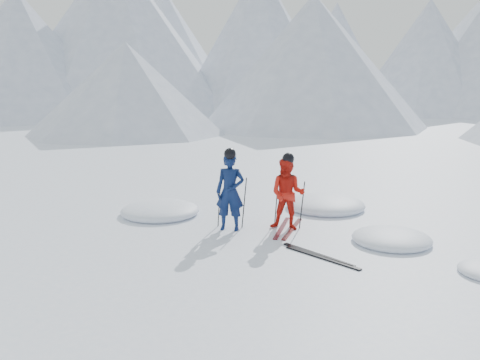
# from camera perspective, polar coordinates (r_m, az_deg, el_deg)

# --- Properties ---
(ground) EXTENTS (160.00, 160.00, 0.00)m
(ground) POSITION_cam_1_polar(r_m,az_deg,el_deg) (10.53, 8.53, -6.91)
(ground) COLOR white
(ground) RESTS_ON ground
(mountain_range) EXTENTS (106.15, 62.94, 15.53)m
(mountain_range) POSITION_cam_1_polar(r_m,az_deg,el_deg) (45.59, 22.61, 14.70)
(mountain_range) COLOR #B2BCD1
(mountain_range) RESTS_ON ground
(skier_blue) EXTENTS (0.67, 0.48, 1.71)m
(skier_blue) POSITION_cam_1_polar(r_m,az_deg,el_deg) (11.04, -1.12, -1.35)
(skier_blue) COLOR #0B1A44
(skier_blue) RESTS_ON ground
(skier_red) EXTENTS (0.78, 0.61, 1.60)m
(skier_red) POSITION_cam_1_polar(r_m,az_deg,el_deg) (11.15, 5.37, -1.56)
(skier_red) COLOR red
(skier_red) RESTS_ON ground
(pole_blue_left) EXTENTS (0.12, 0.08, 1.14)m
(pole_blue_left) POSITION_cam_1_polar(r_m,az_deg,el_deg) (11.34, -2.34, -2.50)
(pole_blue_left) COLOR black
(pole_blue_left) RESTS_ON ground
(pole_blue_right) EXTENTS (0.12, 0.07, 1.14)m
(pole_blue_right) POSITION_cam_1_polar(r_m,az_deg,el_deg) (11.27, 0.48, -2.57)
(pole_blue_right) COLOR black
(pole_blue_right) RESTS_ON ground
(pole_red_left) EXTENTS (0.11, 0.09, 1.06)m
(pole_red_left) POSITION_cam_1_polar(r_m,az_deg,el_deg) (11.51, 4.11, -2.50)
(pole_red_left) COLOR black
(pole_red_left) RESTS_ON ground
(pole_red_right) EXTENTS (0.11, 0.08, 1.06)m
(pole_red_right) POSITION_cam_1_polar(r_m,az_deg,el_deg) (11.30, 6.98, -2.81)
(pole_red_right) COLOR black
(pole_red_right) RESTS_ON ground
(ski_worn_left) EXTENTS (0.16, 1.70, 0.03)m
(ski_worn_left) POSITION_cam_1_polar(r_m,az_deg,el_deg) (11.37, 4.70, -5.38)
(ski_worn_left) COLOR black
(ski_worn_left) RESTS_ON ground
(ski_worn_right) EXTENTS (0.14, 1.70, 0.03)m
(ski_worn_right) POSITION_cam_1_polar(r_m,az_deg,el_deg) (11.33, 5.89, -5.47)
(ski_worn_right) COLOR black
(ski_worn_right) RESTS_ON ground
(ski_loose_a) EXTENTS (1.48, 1.00, 0.03)m
(ski_loose_a) POSITION_cam_1_polar(r_m,az_deg,el_deg) (9.78, 8.69, -8.27)
(ski_loose_a) COLOR black
(ski_loose_a) RESTS_ON ground
(ski_loose_b) EXTENTS (1.51, 0.95, 0.03)m
(ski_loose_b) POSITION_cam_1_polar(r_m,az_deg,el_deg) (9.62, 9.17, -8.60)
(ski_loose_b) COLOR black
(ski_loose_b) RESTS_ON ground
(snow_lumps) EXTENTS (8.58, 5.28, 0.45)m
(snow_lumps) POSITION_cam_1_polar(r_m,az_deg,el_deg) (12.14, 5.07, -4.39)
(snow_lumps) COLOR white
(snow_lumps) RESTS_ON ground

